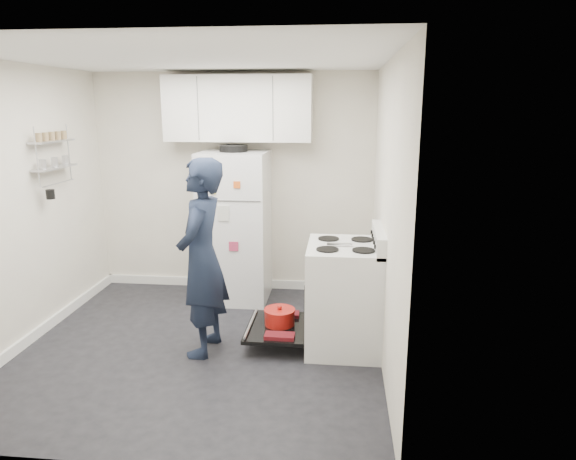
# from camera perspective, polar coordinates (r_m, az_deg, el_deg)

# --- Properties ---
(room) EXTENTS (3.21, 3.21, 2.51)m
(room) POSITION_cam_1_polar(r_m,az_deg,el_deg) (4.49, -10.40, 1.57)
(room) COLOR black
(room) RESTS_ON ground
(electric_range) EXTENTS (0.66, 0.76, 1.10)m
(electric_range) POSITION_cam_1_polar(r_m,az_deg,el_deg) (4.64, 6.08, -7.41)
(electric_range) COLOR silver
(electric_range) RESTS_ON ground
(open_oven_door) EXTENTS (0.55, 0.70, 0.22)m
(open_oven_door) POSITION_cam_1_polar(r_m,az_deg,el_deg) (4.79, -1.08, -10.26)
(open_oven_door) COLOR black
(open_oven_door) RESTS_ON ground
(refrigerator) EXTENTS (0.72, 0.74, 1.72)m
(refrigerator) POSITION_cam_1_polar(r_m,az_deg,el_deg) (5.70, -5.86, 0.42)
(refrigerator) COLOR silver
(refrigerator) RESTS_ON ground
(upper_cabinets) EXTENTS (1.60, 0.33, 0.70)m
(upper_cabinets) POSITION_cam_1_polar(r_m,az_deg,el_deg) (5.72, -5.55, 13.29)
(upper_cabinets) COLOR silver
(upper_cabinets) RESTS_ON room
(wall_shelf_rack) EXTENTS (0.14, 0.60, 0.61)m
(wall_shelf_rack) POSITION_cam_1_polar(r_m,az_deg,el_deg) (5.43, -24.64, 7.63)
(wall_shelf_rack) COLOR #B2B2B7
(wall_shelf_rack) RESTS_ON room
(person) EXTENTS (0.45, 0.65, 1.72)m
(person) POSITION_cam_1_polar(r_m,az_deg,el_deg) (4.46, -9.56, -3.11)
(person) COLOR #161E31
(person) RESTS_ON ground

